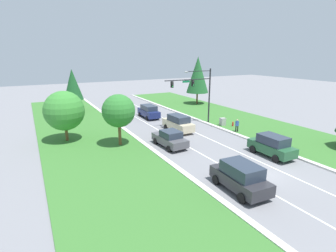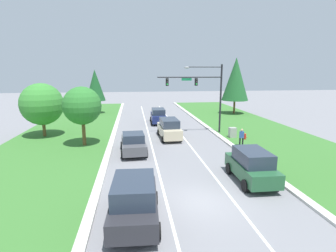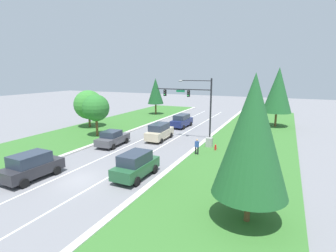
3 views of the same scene
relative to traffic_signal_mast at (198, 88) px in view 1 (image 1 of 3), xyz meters
The scene contains 19 objects.
ground_plane 16.84m from the traffic_signal_mast, 105.06° to the right, with size 160.00×160.00×0.00m, color slate.
curb_strip_right 16.36m from the traffic_signal_mast, 84.56° to the right, with size 0.50×90.00×0.15m.
curb_strip_left 19.02m from the traffic_signal_mast, 122.36° to the right, with size 0.50×90.00×0.15m.
grass_verge_left 22.20m from the traffic_signal_mast, 134.19° to the right, with size 10.00×90.00×0.08m.
lane_stripe_inner_left 17.37m from the traffic_signal_mast, 111.07° to the right, with size 0.14×81.00×0.01m.
lane_stripe_inner_right 16.49m from the traffic_signal_mast, 98.70° to the right, with size 0.14×81.00×0.01m.
traffic_signal_mast is the anchor object (origin of this frame).
navy_suv 8.99m from the traffic_signal_mast, 122.23° to the left, with size 2.14×4.91×1.98m.
charcoal_suv 18.94m from the traffic_signal_mast, 114.47° to the right, with size 2.44×4.75×2.08m.
forest_suv 13.86m from the traffic_signal_mast, 91.40° to the right, with size 2.18×4.57×2.07m.
champagne_suv 5.88m from the traffic_signal_mast, 157.41° to the right, with size 2.20×5.05×2.07m.
graphite_sedan 10.77m from the traffic_signal_mast, 140.59° to the right, with size 2.33×4.66×1.78m.
utility_cabinet 5.77m from the traffic_signal_mast, 42.05° to the right, with size 0.70×0.60×1.11m.
pedestrian 7.35m from the traffic_signal_mast, 68.13° to the right, with size 0.42×0.29×1.69m.
fire_hydrant 6.86m from the traffic_signal_mast, 42.97° to the right, with size 0.34×0.20×0.70m.
oak_near_left_tree 12.76m from the traffic_signal_mast, 164.29° to the right, with size 3.48×3.48×5.54m.
conifer_far_right_tree 15.72m from the traffic_signal_mast, 55.59° to the left, with size 4.26×4.26×9.09m.
oak_far_left_tree 17.15m from the traffic_signal_mast, behind, with size 4.37×4.37×5.70m.
conifer_mid_left_tree 21.32m from the traffic_signal_mast, 129.86° to the left, with size 3.14×3.14×7.21m.
Camera 1 is at (-16.09, -13.93, 9.50)m, focal length 28.00 mm.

